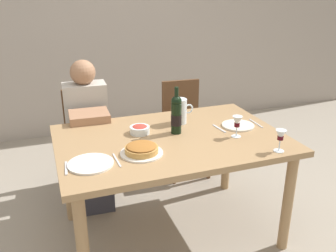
{
  "coord_description": "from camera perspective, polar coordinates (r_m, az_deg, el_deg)",
  "views": [
    {
      "loc": [
        -0.78,
        -2.09,
        1.72
      ],
      "look_at": [
        -0.03,
        -0.02,
        0.85
      ],
      "focal_mm": 39.07,
      "sensor_mm": 36.0,
      "label": 1
    }
  ],
  "objects": [
    {
      "name": "ground_plane",
      "position": [
        2.82,
        0.46,
        -16.11
      ],
      "size": [
        8.0,
        8.0,
        0.0
      ],
      "primitive_type": "plane",
      "color": "gray"
    },
    {
      "name": "fork_left_setting",
      "position": [
        2.59,
        8.0,
        -0.39
      ],
      "size": [
        0.03,
        0.16,
        0.0
      ],
      "primitive_type": "cube",
      "rotation": [
        0.0,
        0.0,
        1.67
      ],
      "color": "silver",
      "rests_on": "dining_table"
    },
    {
      "name": "wine_glass_left_diner",
      "position": [
        2.3,
        17.15,
        -1.54
      ],
      "size": [
        0.07,
        0.07,
        0.14
      ],
      "color": "silver",
      "rests_on": "dining_table"
    },
    {
      "name": "chair_left",
      "position": [
        3.26,
        -12.56,
        -1.06
      ],
      "size": [
        0.42,
        0.42,
        0.87
      ],
      "rotation": [
        0.0,
        0.0,
        3.1
      ],
      "color": "brown",
      "rests_on": "ground"
    },
    {
      "name": "baked_tart",
      "position": [
        2.2,
        -4.15,
        -3.68
      ],
      "size": [
        0.26,
        0.26,
        0.06
      ],
      "color": "white",
      "rests_on": "dining_table"
    },
    {
      "name": "dining_table",
      "position": [
        2.47,
        0.5,
        -3.74
      ],
      "size": [
        1.5,
        1.0,
        0.76
      ],
      "color": "#9E7A51",
      "rests_on": "ground"
    },
    {
      "name": "water_pitcher",
      "position": [
        2.65,
        1.84,
        2.12
      ],
      "size": [
        0.16,
        0.1,
        0.18
      ],
      "color": "silver",
      "rests_on": "dining_table"
    },
    {
      "name": "wine_glass_right_diner",
      "position": [
        2.45,
        10.74,
        0.51
      ],
      "size": [
        0.07,
        0.07,
        0.15
      ],
      "color": "silver",
      "rests_on": "dining_table"
    },
    {
      "name": "back_wall",
      "position": [
        4.41,
        -10.1,
        17.03
      ],
      "size": [
        8.0,
        0.1,
        2.8
      ],
      "primitive_type": "cube",
      "color": "#A3998E",
      "rests_on": "ground"
    },
    {
      "name": "wine_bottle",
      "position": [
        2.45,
        1.3,
        1.81
      ],
      "size": [
        0.07,
        0.07,
        0.32
      ],
      "color": "black",
      "rests_on": "dining_table"
    },
    {
      "name": "chair_right",
      "position": [
        3.45,
        2.45,
        0.7
      ],
      "size": [
        0.42,
        0.42,
        0.87
      ],
      "rotation": [
        0.0,
        0.0,
        3.08
      ],
      "color": "brown",
      "rests_on": "ground"
    },
    {
      "name": "spoon_right_setting",
      "position": [
        2.11,
        -15.6,
        -6.34
      ],
      "size": [
        0.03,
        0.16,
        0.0
      ],
      "primitive_type": "cube",
      "rotation": [
        0.0,
        0.0,
        1.49
      ],
      "color": "silver",
      "rests_on": "dining_table"
    },
    {
      "name": "dinner_plate_left_setting",
      "position": [
        2.66,
        10.87,
        0.09
      ],
      "size": [
        0.23,
        0.23,
        0.01
      ],
      "primitive_type": "cylinder",
      "color": "silver",
      "rests_on": "dining_table"
    },
    {
      "name": "salad_bowl",
      "position": [
        2.49,
        -4.43,
        -0.49
      ],
      "size": [
        0.14,
        0.14,
        0.06
      ],
      "color": "silver",
      "rests_on": "dining_table"
    },
    {
      "name": "knife_right_setting",
      "position": [
        2.14,
        -7.99,
        -5.3
      ],
      "size": [
        0.02,
        0.18,
        0.0
      ],
      "primitive_type": "cube",
      "rotation": [
        0.0,
        0.0,
        1.6
      ],
      "color": "silver",
      "rests_on": "dining_table"
    },
    {
      "name": "diner_left",
      "position": [
        3.0,
        -12.26,
        -0.6
      ],
      "size": [
        0.35,
        0.51,
        1.16
      ],
      "rotation": [
        0.0,
        0.0,
        3.1
      ],
      "color": "#B7B2A8",
      "rests_on": "ground"
    },
    {
      "name": "dinner_plate_right_setting",
      "position": [
        2.12,
        -11.97,
        -5.77
      ],
      "size": [
        0.26,
        0.26,
        0.01
      ],
      "primitive_type": "cylinder",
      "color": "white",
      "rests_on": "dining_table"
    },
    {
      "name": "knife_left_setting",
      "position": [
        2.74,
        13.57,
        0.41
      ],
      "size": [
        0.02,
        0.18,
        0.0
      ],
      "primitive_type": "cube",
      "rotation": [
        0.0,
        0.0,
        1.54
      ],
      "color": "silver",
      "rests_on": "dining_table"
    }
  ]
}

